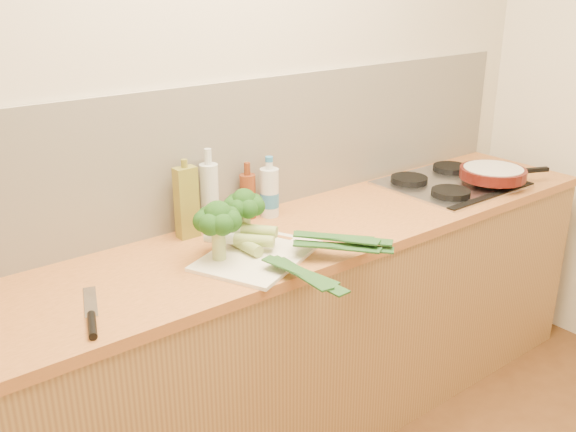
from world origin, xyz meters
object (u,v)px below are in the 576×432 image
chefs_knife (92,319)px  skillet (493,173)px  gas_hob (451,182)px  chopping_board (257,256)px

chefs_knife → skillet: 1.93m
gas_hob → chefs_knife: size_ratio=1.84×
chefs_knife → skillet: size_ratio=0.76×
gas_hob → skillet: skillet is taller
skillet → gas_hob: bearing=160.2°
chopping_board → skillet: 1.31m
chopping_board → chefs_knife: size_ratio=1.33×
chefs_knife → skillet: bearing=21.1°
chefs_knife → chopping_board: bearing=26.2°
skillet → chefs_knife: bearing=-155.0°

